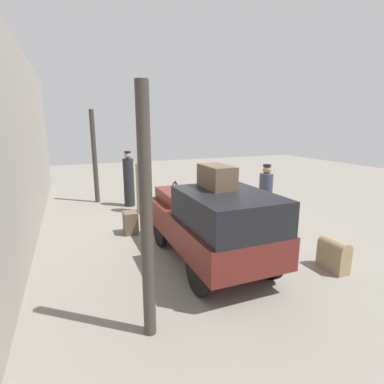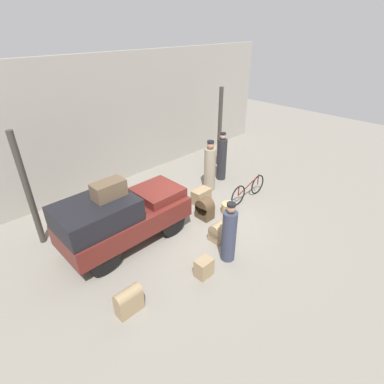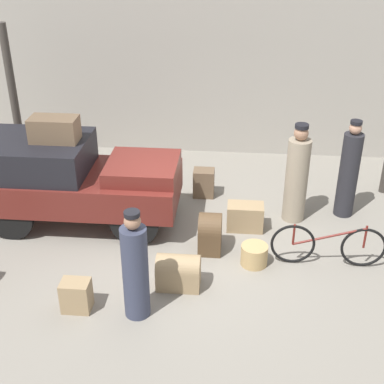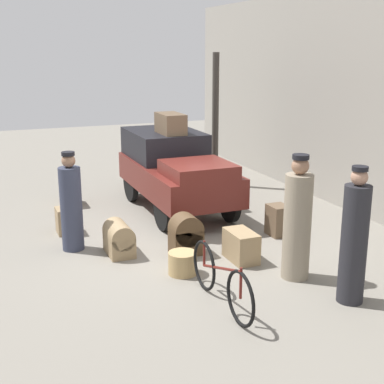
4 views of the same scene
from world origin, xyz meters
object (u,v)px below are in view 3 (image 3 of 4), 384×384
at_px(suitcase_black_upright, 76,296).
at_px(trunk_on_truck_roof, 54,129).
at_px(porter_with_bicycle, 297,177).
at_px(trunk_umber_medium, 178,271).
at_px(truck, 71,177).
at_px(conductor_in_dark_uniform, 135,269).
at_px(trunk_large_brown, 245,217).
at_px(suitcase_tan_flat, 204,183).
at_px(wicker_basket, 254,255).
at_px(trunk_barrel_dark, 210,233).
at_px(porter_standing_middle, 349,173).
at_px(bicycle, 328,245).

bearing_deg(suitcase_black_upright, trunk_on_truck_roof, 110.57).
bearing_deg(porter_with_bicycle, trunk_umber_medium, -130.91).
bearing_deg(truck, conductor_in_dark_uniform, -56.68).
distance_m(trunk_large_brown, trunk_on_truck_roof, 3.61).
xyz_separation_m(suitcase_tan_flat, trunk_umber_medium, (-0.18, -2.89, -0.01)).
distance_m(truck, conductor_in_dark_uniform, 2.87).
bearing_deg(suitcase_black_upright, wicker_basket, 27.54).
distance_m(wicker_basket, trunk_large_brown, 1.07).
distance_m(suitcase_tan_flat, trunk_umber_medium, 2.90).
distance_m(wicker_basket, trunk_umber_medium, 1.33).
height_order(conductor_in_dark_uniform, suitcase_tan_flat, conductor_in_dark_uniform).
bearing_deg(conductor_in_dark_uniform, suitcase_black_upright, 179.10).
xyz_separation_m(porter_with_bicycle, trunk_large_brown, (-0.88, -0.44, -0.60)).
xyz_separation_m(trunk_barrel_dark, trunk_umber_medium, (-0.41, -1.01, -0.06)).
relative_size(porter_with_bicycle, porter_standing_middle, 1.00).
xyz_separation_m(porter_standing_middle, trunk_umber_medium, (-2.82, -2.41, -0.59)).
xyz_separation_m(bicycle, porter_standing_middle, (0.53, 1.65, 0.49)).
height_order(bicycle, trunk_on_truck_roof, trunk_on_truck_roof).
height_order(suitcase_tan_flat, trunk_large_brown, suitcase_tan_flat).
relative_size(truck, bicycle, 1.92).
relative_size(truck, suitcase_black_upright, 7.36).
bearing_deg(porter_with_bicycle, suitcase_black_upright, -139.21).
height_order(porter_standing_middle, trunk_on_truck_roof, trunk_on_truck_roof).
relative_size(porter_standing_middle, suitcase_black_upright, 3.92).
height_order(bicycle, trunk_large_brown, bicycle).
distance_m(wicker_basket, suitcase_tan_flat, 2.42).
bearing_deg(porter_standing_middle, trunk_barrel_dark, -149.84).
xyz_separation_m(porter_standing_middle, trunk_on_truck_roof, (-5.10, -0.67, 0.92)).
bearing_deg(suitcase_tan_flat, porter_with_bicycle, -23.25).
xyz_separation_m(wicker_basket, porter_with_bicycle, (0.73, 1.49, 0.67)).
bearing_deg(suitcase_tan_flat, truck, -153.02).
xyz_separation_m(wicker_basket, suitcase_tan_flat, (-0.96, 2.22, 0.11)).
bearing_deg(trunk_on_truck_roof, trunk_barrel_dark, -15.10).
xyz_separation_m(truck, trunk_barrel_dark, (2.50, -0.73, -0.56)).
xyz_separation_m(porter_standing_middle, suitcase_tan_flat, (-2.64, 0.48, -0.58)).
relative_size(suitcase_black_upright, trunk_on_truck_roof, 0.59).
xyz_separation_m(wicker_basket, conductor_in_dark_uniform, (-1.65, -1.33, 0.59)).
bearing_deg(trunk_umber_medium, trunk_barrel_dark, 67.82).
height_order(bicycle, wicker_basket, bicycle).
relative_size(porter_with_bicycle, conductor_in_dark_uniform, 1.11).
height_order(truck, bicycle, truck).
bearing_deg(suitcase_black_upright, bicycle, 20.95).
relative_size(trunk_large_brown, trunk_on_truck_roof, 0.79).
height_order(conductor_in_dark_uniform, trunk_barrel_dark, conductor_in_dark_uniform).
bearing_deg(truck, trunk_barrel_dark, -16.20).
xyz_separation_m(porter_with_bicycle, trunk_on_truck_roof, (-4.15, -0.42, 0.93)).
bearing_deg(truck, porter_with_bicycle, 6.10).
height_order(trunk_barrel_dark, trunk_large_brown, trunk_barrel_dark).
height_order(porter_standing_middle, suitcase_black_upright, porter_standing_middle).
xyz_separation_m(bicycle, trunk_on_truck_roof, (-4.57, 0.98, 1.41)).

